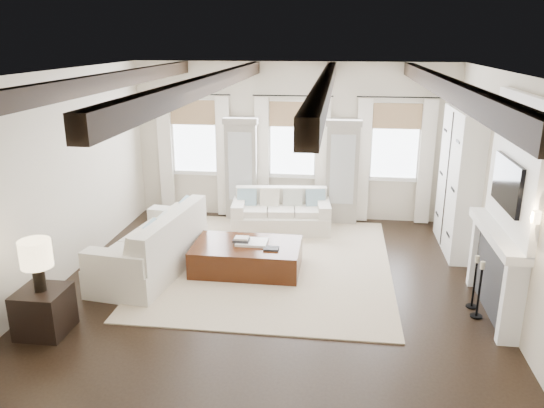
# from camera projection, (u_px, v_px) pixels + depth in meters

# --- Properties ---
(ground) EXTENTS (7.50, 7.50, 0.00)m
(ground) POSITION_uv_depth(u_px,v_px,m) (268.00, 298.00, 7.78)
(ground) COLOR black
(ground) RESTS_ON ground
(room_shell) EXTENTS (6.54, 7.54, 3.22)m
(room_shell) POSITION_uv_depth(u_px,v_px,m) (325.00, 160.00, 7.96)
(room_shell) COLOR beige
(room_shell) RESTS_ON ground
(area_rug) EXTENTS (3.93, 4.48, 0.02)m
(area_rug) POSITION_uv_depth(u_px,v_px,m) (272.00, 263.00, 8.94)
(area_rug) COLOR #C3B095
(area_rug) RESTS_ON ground
(sofa_back) EXTENTS (1.97, 1.05, 0.81)m
(sofa_back) POSITION_uv_depth(u_px,v_px,m) (281.00, 214.00, 10.42)
(sofa_back) COLOR silver
(sofa_back) RESTS_ON ground
(sofa_left) EXTENTS (1.36, 2.47, 1.01)m
(sofa_left) POSITION_uv_depth(u_px,v_px,m) (155.00, 248.00, 8.53)
(sofa_left) COLOR silver
(sofa_left) RESTS_ON ground
(ottoman) EXTENTS (1.73, 1.09, 0.45)m
(ottoman) POSITION_uv_depth(u_px,v_px,m) (247.00, 257.00, 8.64)
(ottoman) COLOR black
(ottoman) RESTS_ON ground
(tray) EXTENTS (0.50, 0.38, 0.04)m
(tray) POSITION_uv_depth(u_px,v_px,m) (252.00, 242.00, 8.60)
(tray) COLOR white
(tray) RESTS_ON ottoman
(book_lower) EXTENTS (0.26, 0.20, 0.04)m
(book_lower) POSITION_uv_depth(u_px,v_px,m) (241.00, 240.00, 8.58)
(book_lower) COLOR #262628
(book_lower) RESTS_ON tray
(book_upper) EXTENTS (0.22, 0.17, 0.03)m
(book_upper) POSITION_uv_depth(u_px,v_px,m) (242.00, 238.00, 8.57)
(book_upper) COLOR beige
(book_upper) RESTS_ON book_lower
(book_loose) EXTENTS (0.24, 0.18, 0.03)m
(book_loose) POSITION_uv_depth(u_px,v_px,m) (271.00, 249.00, 8.36)
(book_loose) COLOR #262628
(book_loose) RESTS_ON ottoman
(side_table_front) EXTENTS (0.60, 0.60, 0.60)m
(side_table_front) POSITION_uv_depth(u_px,v_px,m) (44.00, 311.00, 6.79)
(side_table_front) COLOR black
(side_table_front) RESTS_ON ground
(lamp_front) EXTENTS (0.39, 0.39, 0.68)m
(lamp_front) POSITION_uv_depth(u_px,v_px,m) (36.00, 257.00, 6.56)
(lamp_front) COLOR black
(lamp_front) RESTS_ON side_table_front
(side_table_back) EXTENTS (0.40, 0.40, 0.59)m
(side_table_back) POSITION_uv_depth(u_px,v_px,m) (240.00, 201.00, 11.32)
(side_table_back) COLOR black
(side_table_back) RESTS_ON ground
(lamp_back) EXTENTS (0.36, 0.36, 0.61)m
(lamp_back) POSITION_uv_depth(u_px,v_px,m) (239.00, 169.00, 11.11)
(lamp_back) COLOR black
(lamp_back) RESTS_ON side_table_back
(candlestick_near) EXTENTS (0.17, 0.17, 0.82)m
(candlestick_near) POSITION_uv_depth(u_px,v_px,m) (479.00, 294.00, 7.15)
(candlestick_near) COLOR black
(candlestick_near) RESTS_ON ground
(candlestick_far) EXTENTS (0.16, 0.16, 0.79)m
(candlestick_far) POSITION_uv_depth(u_px,v_px,m) (474.00, 286.00, 7.41)
(candlestick_far) COLOR black
(candlestick_far) RESTS_ON ground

